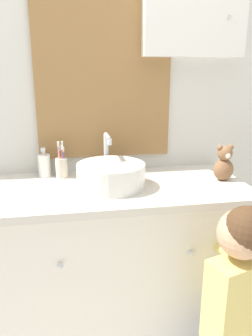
% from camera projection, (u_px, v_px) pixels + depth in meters
% --- Properties ---
extents(wall_back, '(3.20, 0.18, 2.50)m').
position_uv_depth(wall_back, '(114.00, 79.00, 1.70)').
color(wall_back, silver).
rests_on(wall_back, ground_plane).
extents(vanity_counter, '(1.23, 0.56, 0.81)m').
position_uv_depth(vanity_counter, '(119.00, 261.00, 1.66)').
color(vanity_counter, silver).
rests_on(vanity_counter, ground_plane).
extents(sink_basin, '(0.32, 0.37, 0.23)m').
position_uv_depth(sink_basin, '(111.00, 174.00, 1.52)').
color(sink_basin, white).
rests_on(sink_basin, vanity_counter).
extents(toothbrush_holder, '(0.06, 0.06, 0.18)m').
position_uv_depth(toothbrush_holder, '(62.00, 166.00, 1.66)').
color(toothbrush_holder, beige).
rests_on(toothbrush_holder, vanity_counter).
extents(soap_dispenser, '(0.06, 0.06, 0.15)m').
position_uv_depth(soap_dispenser, '(44.00, 165.00, 1.67)').
color(soap_dispenser, white).
rests_on(soap_dispenser, vanity_counter).
extents(child_figure, '(0.25, 0.45, 0.88)m').
position_uv_depth(child_figure, '(237.00, 289.00, 1.25)').
color(child_figure, slate).
rests_on(child_figure, ground_plane).
extents(teddy_bear, '(0.10, 0.08, 0.18)m').
position_uv_depth(teddy_bear, '(224.00, 164.00, 1.60)').
color(teddy_bear, brown).
rests_on(teddy_bear, vanity_counter).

